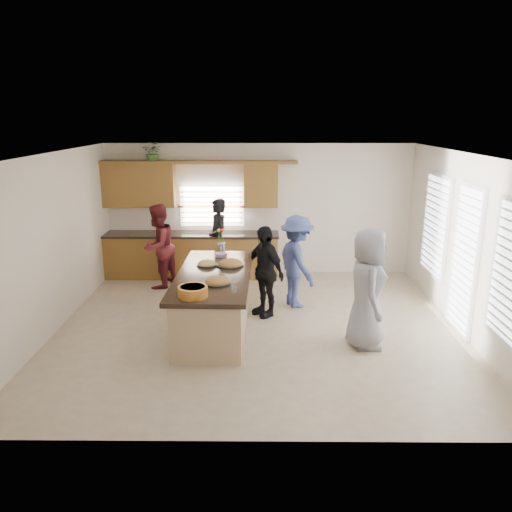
{
  "coord_description": "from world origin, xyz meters",
  "views": [
    {
      "loc": [
        0.03,
        -7.58,
        3.35
      ],
      "look_at": [
        -0.03,
        0.22,
        1.15
      ],
      "focal_mm": 35.0,
      "sensor_mm": 36.0,
      "label": 1
    }
  ],
  "objects_px": {
    "salad_bowl": "(193,291)",
    "woman_right_front": "(367,289)",
    "woman_left_front": "(265,271)",
    "island": "(215,303)",
    "woman_left_back": "(218,239)",
    "woman_left_mid": "(158,246)",
    "woman_right_back": "(297,262)"
  },
  "relations": [
    {
      "from": "salad_bowl",
      "to": "woman_right_back",
      "type": "relative_size",
      "value": 0.25
    },
    {
      "from": "woman_right_back",
      "to": "woman_right_front",
      "type": "relative_size",
      "value": 0.92
    },
    {
      "from": "woman_right_back",
      "to": "woman_right_front",
      "type": "bearing_deg",
      "value": -172.29
    },
    {
      "from": "salad_bowl",
      "to": "woman_left_back",
      "type": "relative_size",
      "value": 0.24
    },
    {
      "from": "woman_left_front",
      "to": "woman_right_front",
      "type": "relative_size",
      "value": 0.88
    },
    {
      "from": "island",
      "to": "woman_left_mid",
      "type": "xyz_separation_m",
      "value": [
        -1.3,
        2.07,
        0.39
      ]
    },
    {
      "from": "woman_right_back",
      "to": "woman_right_front",
      "type": "distance_m",
      "value": 1.88
    },
    {
      "from": "salad_bowl",
      "to": "woman_left_front",
      "type": "xyz_separation_m",
      "value": [
        1.0,
        1.67,
        -0.24
      ]
    },
    {
      "from": "island",
      "to": "woman_right_back",
      "type": "distance_m",
      "value": 1.78
    },
    {
      "from": "island",
      "to": "woman_left_front",
      "type": "relative_size",
      "value": 1.72
    },
    {
      "from": "salad_bowl",
      "to": "woman_right_back",
      "type": "xyz_separation_m",
      "value": [
        1.58,
        2.11,
        -0.2
      ]
    },
    {
      "from": "woman_right_back",
      "to": "island",
      "type": "bearing_deg",
      "value": 105.35
    },
    {
      "from": "woman_left_back",
      "to": "woman_left_mid",
      "type": "relative_size",
      "value": 1.01
    },
    {
      "from": "woman_left_back",
      "to": "woman_right_front",
      "type": "distance_m",
      "value": 4.09
    },
    {
      "from": "island",
      "to": "woman_left_mid",
      "type": "bearing_deg",
      "value": 123.26
    },
    {
      "from": "woman_left_back",
      "to": "woman_right_front",
      "type": "bearing_deg",
      "value": 13.58
    },
    {
      "from": "woman_right_back",
      "to": "woman_right_front",
      "type": "height_order",
      "value": "woman_right_front"
    },
    {
      "from": "woman_left_mid",
      "to": "woman_right_back",
      "type": "xyz_separation_m",
      "value": [
        2.68,
        -1.03,
        -0.01
      ]
    },
    {
      "from": "island",
      "to": "salad_bowl",
      "type": "distance_m",
      "value": 1.22
    },
    {
      "from": "woman_left_mid",
      "to": "salad_bowl",
      "type": "bearing_deg",
      "value": 42.91
    },
    {
      "from": "woman_left_mid",
      "to": "woman_right_back",
      "type": "distance_m",
      "value": 2.87
    },
    {
      "from": "salad_bowl",
      "to": "woman_right_front",
      "type": "relative_size",
      "value": 0.23
    },
    {
      "from": "woman_right_front",
      "to": "woman_right_back",
      "type": "bearing_deg",
      "value": 32.08
    },
    {
      "from": "woman_right_front",
      "to": "woman_left_mid",
      "type": "bearing_deg",
      "value": 56.27
    },
    {
      "from": "island",
      "to": "woman_right_back",
      "type": "height_order",
      "value": "woman_right_back"
    },
    {
      "from": "woman_left_mid",
      "to": "woman_left_front",
      "type": "height_order",
      "value": "woman_left_mid"
    },
    {
      "from": "salad_bowl",
      "to": "woman_left_mid",
      "type": "relative_size",
      "value": 0.24
    },
    {
      "from": "woman_right_front",
      "to": "woman_left_front",
      "type": "bearing_deg",
      "value": 54.02
    },
    {
      "from": "woman_left_front",
      "to": "salad_bowl",
      "type": "bearing_deg",
      "value": -68.77
    },
    {
      "from": "woman_left_mid",
      "to": "woman_right_front",
      "type": "bearing_deg",
      "value": 77.04
    },
    {
      "from": "woman_left_mid",
      "to": "woman_left_front",
      "type": "relative_size",
      "value": 1.06
    },
    {
      "from": "island",
      "to": "salad_bowl",
      "type": "relative_size",
      "value": 6.61
    }
  ]
}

